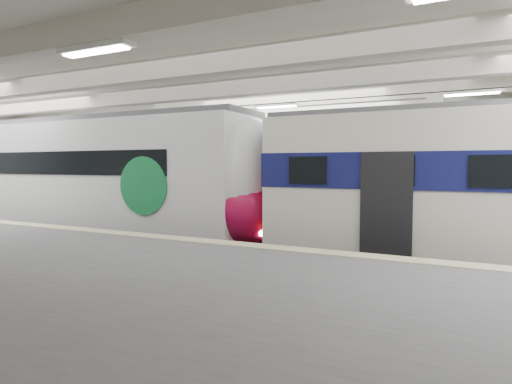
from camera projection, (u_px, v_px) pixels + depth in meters
The scene contains 3 objects.
station_hall at pixel (221, 152), 11.46m from camera, with size 36.00×24.00×5.75m.
modern_emu at pixel (120, 182), 15.41m from camera, with size 14.35×2.96×4.60m.
far_train at pixel (221, 175), 19.92m from camera, with size 14.78×3.20×4.67m.
Camera 1 is at (5.95, -11.63, 2.89)m, focal length 30.00 mm.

